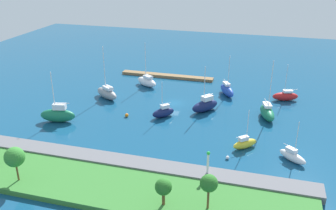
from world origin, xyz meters
The scene contains 20 objects.
water centered at (0.00, 0.00, 0.00)m, with size 160.00×160.00×0.00m, color navy.
pier_dock centered at (6.62, -17.57, 0.36)m, with size 25.84×2.15×0.73m, color olive.
breakwater centered at (0.00, 27.89, 0.57)m, with size 59.56×3.58×1.14m, color slate.
shoreline_park centered at (0.00, 33.73, 0.44)m, with size 58.19×12.04×0.89m, color #387A33.
harbor_beacon centered at (-12.82, 27.89, 3.29)m, with size 0.56×0.56×3.73m.
park_tree_midwest centered at (-14.27, 35.84, 4.81)m, with size 2.37×2.37×5.17m.
park_tree_east centered at (-8.35, 36.65, 3.65)m, with size 2.31×2.31×3.97m.
park_tree_west centered at (14.17, 37.12, 4.85)m, with size 2.99×2.99×5.48m.
sailboat_navy_far_north centered at (0.14, 7.89, 1.12)m, with size 4.82×4.87×7.91m.
sailboat_green_off_beacon centered at (-20.96, 2.53, 1.34)m, with size 4.26×7.44×12.63m.
sailboat_white_east_end centered at (9.66, -9.22, 1.26)m, with size 6.96×5.53×11.44m.
sailboat_gray_by_breakwater centered at (16.08, 1.36, 1.35)m, with size 7.46×5.91×12.57m.
sailboat_blue_along_channel centered at (-11.15, -8.53, 1.31)m, with size 5.00×6.81×9.97m.
sailboat_red_near_pier centered at (-24.79, -8.75, 1.10)m, with size 6.29×3.53×8.70m.
sailboat_yellow_outer_mooring centered at (-17.56, 16.62, 0.96)m, with size 4.62×4.35×7.39m.
sailboat_navy_center_basin centered at (-7.78, 2.52, 1.41)m, with size 6.16×6.80×10.29m.
sailboat_green_inner_mooring centered at (20.29, 16.00, 1.61)m, with size 7.48×3.61×10.73m.
sailboat_white_far_south centered at (-25.62, 18.76, 0.90)m, with size 4.99×4.52×7.34m.
mooring_buoy_orange centered at (7.65, 9.96, 0.38)m, with size 0.77×0.77×0.77m, color orange.
mooring_buoy_white centered at (-15.11, 21.21, 0.31)m, with size 0.62×0.62×0.62m, color white.
Camera 1 is at (-19.91, 75.37, 32.77)m, focal length 39.11 mm.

